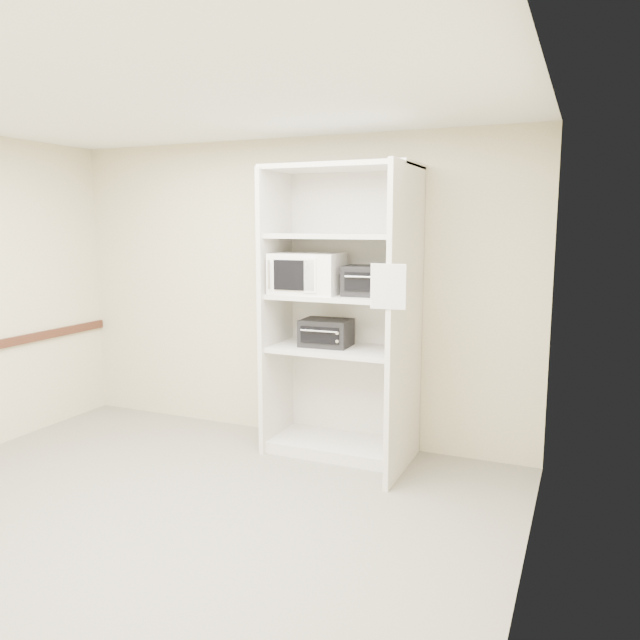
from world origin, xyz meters
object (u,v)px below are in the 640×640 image
at_px(toaster_oven_lower, 326,333).
at_px(shelving_unit, 346,323).
at_px(microwave, 308,273).
at_px(toaster_oven_upper, 371,281).

bearing_deg(toaster_oven_lower, shelving_unit, -7.78).
bearing_deg(microwave, toaster_oven_lower, 25.08).
height_order(microwave, toaster_oven_upper, microwave).
distance_m(shelving_unit, toaster_oven_upper, 0.42).
bearing_deg(shelving_unit, microwave, -169.82).
xyz_separation_m(microwave, toaster_oven_lower, (0.14, 0.07, -0.51)).
bearing_deg(shelving_unit, toaster_oven_lower, 175.21).
distance_m(toaster_oven_upper, toaster_oven_lower, 0.61).
distance_m(shelving_unit, microwave, 0.52).
relative_size(shelving_unit, toaster_oven_upper, 5.73).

